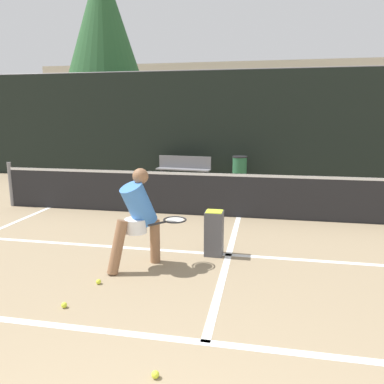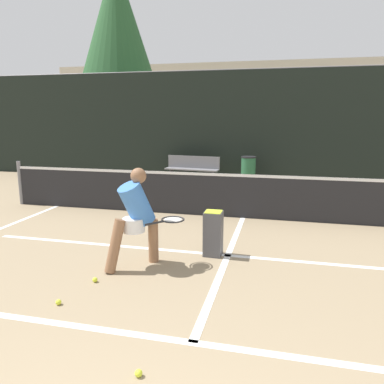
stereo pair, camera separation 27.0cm
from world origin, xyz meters
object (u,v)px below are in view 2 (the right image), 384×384
object	(u,v)px
player_practicing	(136,215)
parked_car	(282,156)
ball_hopper	(213,232)
trash_bin	(248,170)
courtside_bench	(192,168)

from	to	relation	value
player_practicing	parked_car	size ratio (longest dim) A/B	0.36
ball_hopper	parked_car	distance (m)	9.84
parked_car	trash_bin	bearing A→B (deg)	-106.43
ball_hopper	parked_car	xyz separation A→B (m)	(0.99, 9.79, 0.22)
player_practicing	ball_hopper	world-z (taller)	player_practicing
parked_car	ball_hopper	bearing A→B (deg)	-95.75
player_practicing	courtside_bench	world-z (taller)	player_practicing
player_practicing	trash_bin	distance (m)	7.10
player_practicing	trash_bin	xyz separation A→B (m)	(0.96, 7.03, -0.32)
trash_bin	parked_car	bearing A→B (deg)	73.57
trash_bin	parked_car	world-z (taller)	parked_car
parked_car	player_practicing	bearing A→B (deg)	-100.69
ball_hopper	courtside_bench	world-z (taller)	courtside_bench
trash_bin	parked_car	xyz separation A→B (m)	(1.02, 3.45, 0.14)
ball_hopper	trash_bin	bearing A→B (deg)	90.28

